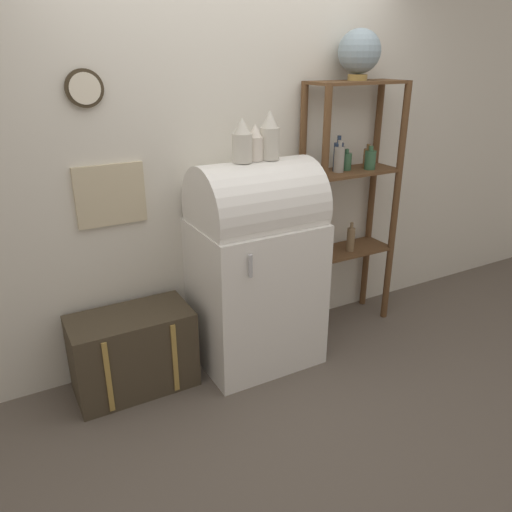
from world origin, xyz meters
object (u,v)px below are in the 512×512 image
object	(u,v)px
globe	(359,52)
vase_right	(270,137)
vase_left	(242,142)
vase_center	(256,143)
refrigerator	(256,264)
suitcase_trunk	(133,351)

from	to	relation	value
globe	vase_right	bearing A→B (deg)	-169.07
vase_left	vase_center	xyz separation A→B (m)	(0.10, 0.01, -0.02)
vase_center	vase_right	distance (m)	0.10
vase_right	globe	bearing A→B (deg)	10.93
vase_center	vase_right	bearing A→B (deg)	-4.70
globe	vase_left	distance (m)	1.09
refrigerator	globe	xyz separation A→B (m)	(0.87, 0.15, 1.29)
vase_left	vase_center	bearing A→B (deg)	6.30
refrigerator	vase_right	bearing A→B (deg)	-1.10
refrigerator	suitcase_trunk	size ratio (longest dim) A/B	1.88
refrigerator	vase_left	bearing A→B (deg)	-176.93
vase_left	vase_right	world-z (taller)	vase_right
vase_center	suitcase_trunk	bearing A→B (deg)	175.57
suitcase_trunk	vase_left	xyz separation A→B (m)	(0.75, -0.08, 1.25)
vase_left	suitcase_trunk	bearing A→B (deg)	174.18
vase_center	vase_right	world-z (taller)	vase_right
refrigerator	vase_right	distance (m)	0.82
vase_right	vase_left	bearing A→B (deg)	-179.04
globe	vase_left	size ratio (longest dim) A/B	1.25
vase_right	suitcase_trunk	bearing A→B (deg)	175.54
suitcase_trunk	vase_center	xyz separation A→B (m)	(0.84, -0.07, 1.23)
refrigerator	vase_center	distance (m)	0.78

